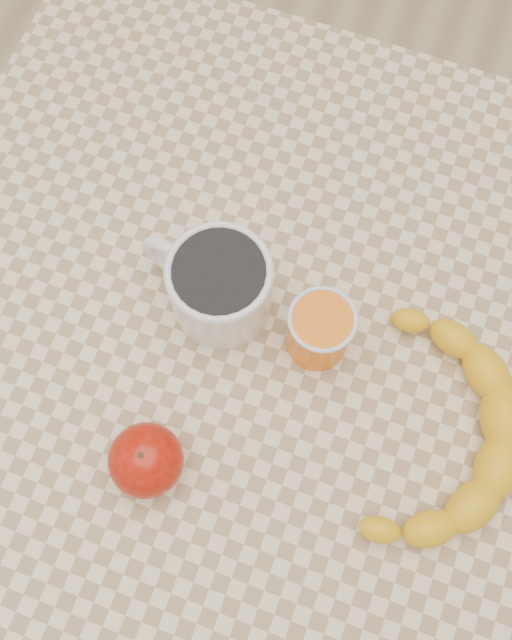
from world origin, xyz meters
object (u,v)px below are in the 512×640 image
(coffee_mug, at_px, (218,284))
(orange_juice_glass, at_px, (320,331))
(table, at_px, (256,349))
(banana, at_px, (440,435))
(apple, at_px, (146,460))

(coffee_mug, bearing_deg, orange_juice_glass, -4.46)
(coffee_mug, bearing_deg, table, -16.44)
(coffee_mug, xyz_separation_m, banana, (0.26, -0.06, -0.03))
(orange_juice_glass, relative_size, banana, 0.27)
(banana, bearing_deg, coffee_mug, 167.54)
(table, xyz_separation_m, coffee_mug, (-0.05, 0.01, 0.13))
(apple, distance_m, banana, 0.29)
(banana, bearing_deg, orange_juice_glass, 160.60)
(coffee_mug, height_order, banana, coffee_mug)
(apple, relative_size, banana, 0.27)
(table, xyz_separation_m, orange_juice_glass, (0.07, 0.00, 0.13))
(apple, bearing_deg, banana, 25.32)
(banana, bearing_deg, table, 168.07)
(coffee_mug, xyz_separation_m, orange_juice_glass, (0.11, -0.01, -0.01))
(apple, bearing_deg, table, 74.38)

